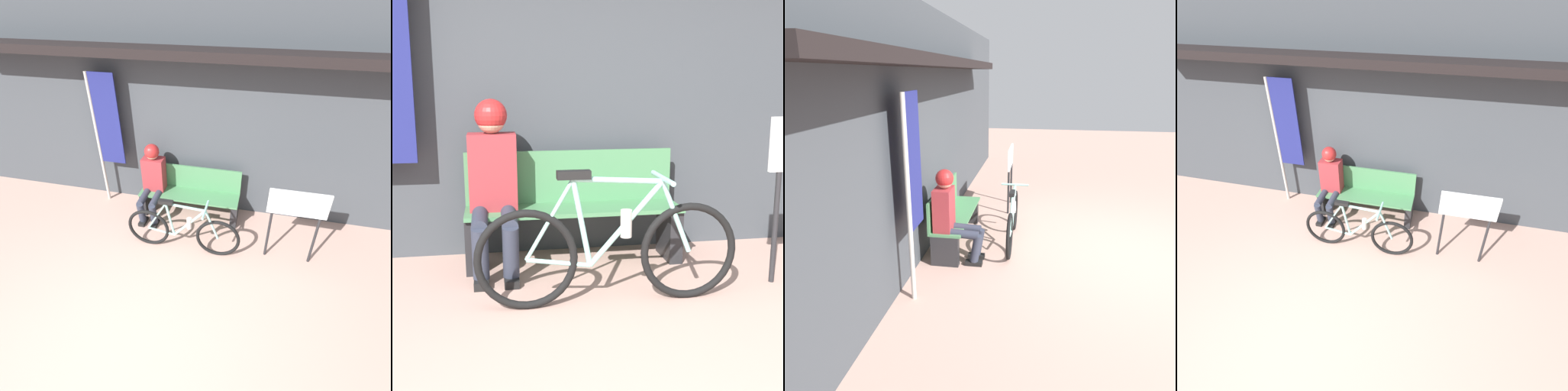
% 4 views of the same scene
% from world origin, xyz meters
% --- Properties ---
extents(ground_plane, '(24.00, 24.00, 0.00)m').
position_xyz_m(ground_plane, '(0.00, 0.00, 0.00)').
color(ground_plane, tan).
extents(storefront_wall, '(12.00, 0.56, 3.20)m').
position_xyz_m(storefront_wall, '(0.00, 2.74, 1.66)').
color(storefront_wall, '#3D4247').
rests_on(storefront_wall, ground_plane).
extents(park_bench_near, '(1.60, 0.42, 0.83)m').
position_xyz_m(park_bench_near, '(0.12, 2.40, 0.39)').
color(park_bench_near, '#477F51').
rests_on(park_bench_near, ground_plane).
extents(bicycle, '(1.64, 0.40, 0.84)m').
position_xyz_m(bicycle, '(0.22, 1.55, 0.35)').
color(bicycle, black).
rests_on(bicycle, ground_plane).
extents(person_seated, '(0.34, 0.63, 1.23)m').
position_xyz_m(person_seated, '(-0.47, 2.30, 0.70)').
color(person_seated, '#2D3342').
rests_on(person_seated, ground_plane).
extents(banner_pole, '(0.45, 0.05, 2.20)m').
position_xyz_m(banner_pole, '(-1.27, 2.50, 1.36)').
color(banner_pole, '#B7B2A8').
rests_on(banner_pole, ground_plane).
extents(signboard, '(0.75, 0.04, 1.13)m').
position_xyz_m(signboard, '(1.70, 1.72, 0.84)').
color(signboard, '#232326').
rests_on(signboard, ground_plane).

